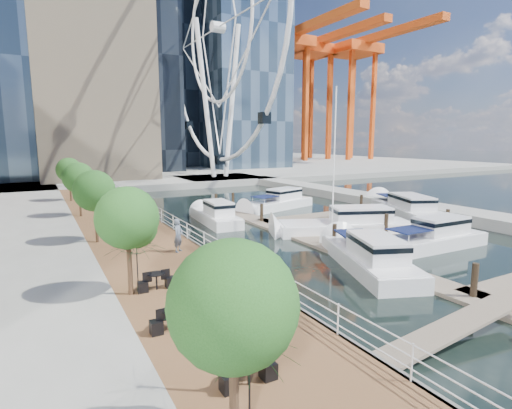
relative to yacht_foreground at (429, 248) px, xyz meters
The scene contains 18 objects.
ground 10.32m from the yacht_foreground, 150.74° to the right, with size 520.00×520.00×0.00m, color black.
boardwalk 20.58m from the yacht_foreground, 151.07° to the left, with size 6.00×60.00×1.00m, color brown.
seawall 18.02m from the yacht_foreground, 146.44° to the left, with size 0.25×60.00×1.00m, color #595954.
land_far 97.37m from the yacht_foreground, 95.31° to the left, with size 200.00×114.00×1.00m, color gray.
breakwater 18.57m from the yacht_foreground, 53.68° to the left, with size 4.00×60.00×1.00m, color gray.
pier 47.22m from the yacht_foreground, 83.93° to the left, with size 14.00×12.00×1.00m, color gray.
railing 18.16m from the yacht_foreground, 146.62° to the left, with size 0.10×60.00×1.05m, color white, non-canonical shape.
floating_docks 5.07m from the yacht_foreground, 101.92° to the left, with size 16.00×34.00×2.60m.
ferris_wheel 53.86m from the yacht_foreground, 83.93° to the left, with size 5.80×45.60×47.80m.
port_cranes 109.79m from the yacht_foreground, 57.08° to the left, with size 40.00×52.00×38.00m.
street_trees 22.69m from the yacht_foreground, 156.31° to the left, with size 2.60×42.60×4.60m.
cafe_tables 20.69m from the yacht_foreground, 160.05° to the right, with size 2.50×13.70×0.74m.
yacht_foreground is the anchor object (origin of this frame).
pedestrian_near 17.23m from the yacht_foreground, 165.56° to the left, with size 0.71×0.47×1.96m, color #505B6B.
pedestrian_mid 22.75m from the yacht_foreground, 137.87° to the left, with size 0.95×0.74×1.96m, color #7D6956.
pedestrian_far 30.71m from the yacht_foreground, 127.41° to the left, with size 1.12×0.47×1.91m, color #2F343B.
moored_yachts 6.83m from the yacht_foreground, 100.04° to the left, with size 24.15×34.66×11.50m.
cafe_seating 21.19m from the yacht_foreground, 160.21° to the right, with size 3.73×12.32×2.70m.
Camera 1 is at (-14.56, -12.61, 7.46)m, focal length 28.00 mm.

